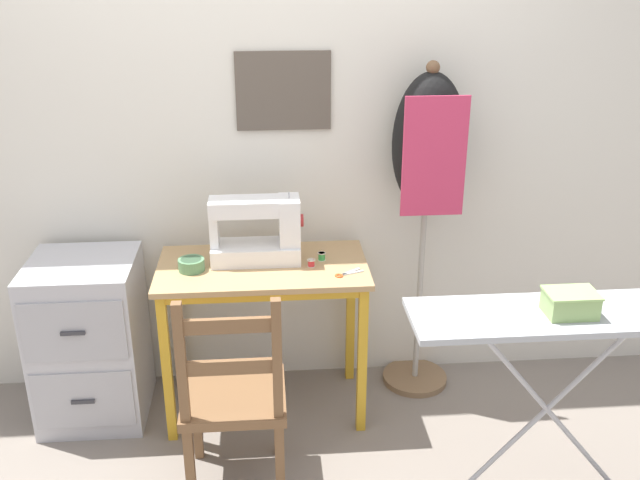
# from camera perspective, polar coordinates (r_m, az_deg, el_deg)

# --- Properties ---
(ground_plane) EXTENTS (14.00, 14.00, 0.00)m
(ground_plane) POSITION_cam_1_polar(r_m,az_deg,el_deg) (3.31, -4.19, -15.55)
(ground_plane) COLOR gray
(wall_back) EXTENTS (10.00, 0.07, 2.55)m
(wall_back) POSITION_cam_1_polar(r_m,az_deg,el_deg) (3.27, -4.95, 8.95)
(wall_back) COLOR silver
(wall_back) RESTS_ON ground_plane
(sewing_table) EXTENTS (0.92, 0.50, 0.74)m
(sewing_table) POSITION_cam_1_polar(r_m,az_deg,el_deg) (3.18, -4.56, -3.94)
(sewing_table) COLOR tan
(sewing_table) RESTS_ON ground_plane
(sewing_machine) EXTENTS (0.41, 0.18, 0.31)m
(sewing_machine) POSITION_cam_1_polar(r_m,az_deg,el_deg) (3.13, -4.79, 0.65)
(sewing_machine) COLOR white
(sewing_machine) RESTS_ON sewing_table
(fabric_bowl) EXTENTS (0.11, 0.11, 0.05)m
(fabric_bowl) POSITION_cam_1_polar(r_m,az_deg,el_deg) (3.12, -10.25, -1.93)
(fabric_bowl) COLOR #56895B
(fabric_bowl) RESTS_ON sewing_table
(scissors) EXTENTS (0.13, 0.09, 0.01)m
(scissors) POSITION_cam_1_polar(r_m,az_deg,el_deg) (3.04, 1.99, -2.75)
(scissors) COLOR silver
(scissors) RESTS_ON sewing_table
(thread_spool_near_machine) EXTENTS (0.04, 0.04, 0.03)m
(thread_spool_near_machine) POSITION_cam_1_polar(r_m,az_deg,el_deg) (3.11, -0.70, -1.86)
(thread_spool_near_machine) COLOR red
(thread_spool_near_machine) RESTS_ON sewing_table
(thread_spool_mid_table) EXTENTS (0.04, 0.04, 0.04)m
(thread_spool_mid_table) POSITION_cam_1_polar(r_m,az_deg,el_deg) (3.17, 0.13, -1.33)
(thread_spool_mid_table) COLOR green
(thread_spool_mid_table) RESTS_ON sewing_table
(wooden_chair) EXTENTS (0.40, 0.38, 0.91)m
(wooden_chair) POSITION_cam_1_polar(r_m,az_deg,el_deg) (2.83, -6.92, -12.46)
(wooden_chair) COLOR brown
(wooden_chair) RESTS_ON ground_plane
(filing_cabinet) EXTENTS (0.46, 0.47, 0.77)m
(filing_cabinet) POSITION_cam_1_polar(r_m,az_deg,el_deg) (3.42, -17.91, -7.60)
(filing_cabinet) COLOR #B7B7BC
(filing_cabinet) RESTS_ON ground_plane
(dress_form) EXTENTS (0.33, 0.32, 1.59)m
(dress_form) POSITION_cam_1_polar(r_m,az_deg,el_deg) (3.22, 8.61, 6.30)
(dress_form) COLOR #846647
(dress_form) RESTS_ON ground_plane
(ironing_board) EXTENTS (1.10, 0.32, 0.82)m
(ironing_board) POSITION_cam_1_polar(r_m,az_deg,el_deg) (2.74, 18.59, -6.37)
(ironing_board) COLOR #ADB2B7
(ironing_board) RESTS_ON ground_plane
(storage_box) EXTENTS (0.18, 0.13, 0.09)m
(storage_box) POSITION_cam_1_polar(r_m,az_deg,el_deg) (2.69, 19.39, -4.78)
(storage_box) COLOR #8EB266
(storage_box) RESTS_ON ironing_board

